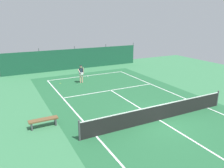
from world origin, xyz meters
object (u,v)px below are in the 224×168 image
(tennis_ball_midcourt, at_px, (60,83))
(courtside_bench, at_px, (43,121))
(tennis_net, at_px, (160,112))
(tennis_player, at_px, (81,73))
(tennis_ball_near_player, at_px, (143,109))

(tennis_ball_midcourt, relative_size, courtside_bench, 0.04)
(tennis_net, distance_m, tennis_ball_midcourt, 10.83)
(tennis_player, xyz_separation_m, courtside_bench, (-4.91, -7.43, -0.59))
(tennis_player, bearing_deg, tennis_net, 91.91)
(tennis_net, xyz_separation_m, tennis_player, (-1.40, 9.74, 0.45))
(tennis_net, bearing_deg, courtside_bench, 159.92)
(tennis_ball_midcourt, distance_m, courtside_bench, 8.57)
(tennis_ball_near_player, distance_m, courtside_bench, 6.45)
(tennis_ball_midcourt, height_order, courtside_bench, courtside_bench)
(tennis_net, relative_size, courtside_bench, 6.33)
(tennis_ball_near_player, height_order, tennis_ball_midcourt, same)
(tennis_net, height_order, tennis_player, tennis_player)
(tennis_ball_near_player, bearing_deg, courtside_bench, 175.87)
(tennis_net, xyz_separation_m, tennis_ball_midcourt, (-3.28, 10.31, -0.48))
(tennis_ball_near_player, relative_size, courtside_bench, 0.04)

